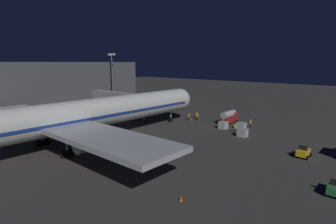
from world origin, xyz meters
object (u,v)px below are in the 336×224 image
baggage_container_near_belt (223,125)px  ground_crew_by_belt_loader (250,123)px  ground_crew_by_tug (197,116)px  apron_floodlight_mast (112,77)px  jet_bridge (125,98)px  ground_crew_walking_aft (197,115)px  fuel_tanker (229,117)px  baggage_container_far_row (242,133)px  traffic_cone_nose_port (191,119)px  ground_crew_under_port_wing (189,117)px  baggage_container_mid_row (241,126)px  traffic_cone_nose_starboard (178,116)px  pushback_tug (303,152)px  airliner_at_gate (63,119)px  baggage_tug_lead (336,188)px  ground_crew_marshaller_fwd (235,128)px  traffic_cone_wingtip_svc_side (181,199)px

baggage_container_near_belt → ground_crew_by_belt_loader: 6.44m
ground_crew_by_tug → apron_floodlight_mast: bearing=7.8°
jet_bridge → ground_crew_walking_aft: (-14.92, -11.73, -4.38)m
fuel_tanker → baggage_container_far_row: bearing=131.6°
ground_crew_walking_aft → traffic_cone_nose_port: bearing=78.4°
ground_crew_by_belt_loader → traffic_cone_nose_port: 15.34m
ground_crew_by_belt_loader → ground_crew_under_port_wing: size_ratio=1.05×
jet_bridge → traffic_cone_nose_port: jet_bridge is taller
baggage_container_mid_row → ground_crew_by_belt_loader: ground_crew_by_belt_loader is taller
apron_floodlight_mast → traffic_cone_nose_starboard: size_ratio=31.38×
traffic_cone_nose_port → pushback_tug: bearing=159.5°
ground_crew_under_port_wing → pushback_tug: bearing=161.2°
ground_crew_by_belt_loader → airliner_at_gate: bearing=63.8°
ground_crew_by_tug → baggage_container_far_row: bearing=156.7°
baggage_tug_lead → ground_crew_by_belt_loader: size_ratio=1.49×
baggage_tug_lead → ground_crew_by_belt_loader: baggage_tug_lead is taller
apron_floodlight_mast → ground_crew_walking_aft: apron_floodlight_mast is taller
baggage_container_near_belt → ground_crew_walking_aft: bearing=-24.8°
baggage_container_far_row → airliner_at_gate: bearing=54.3°
ground_crew_by_belt_loader → ground_crew_marshaller_fwd: (0.60, 6.32, -0.00)m
fuel_tanker → ground_crew_under_port_wing: 10.13m
baggage_tug_lead → ground_crew_by_tug: baggage_tug_lead is taller
ground_crew_by_belt_loader → ground_crew_walking_aft: 14.81m
ground_crew_under_port_wing → traffic_cone_nose_port: size_ratio=3.22×
apron_floodlight_mast → ground_crew_by_belt_loader: apron_floodlight_mast is taller
ground_crew_by_belt_loader → traffic_cone_wingtip_svc_side: size_ratio=3.39×
ground_crew_marshaller_fwd → baggage_container_mid_row: bearing=-85.3°
fuel_tanker → baggage_container_mid_row: fuel_tanker is taller
traffic_cone_nose_starboard → ground_crew_under_port_wing: bearing=167.2°
jet_bridge → ground_crew_by_belt_loader: size_ratio=12.38×
traffic_cone_nose_starboard → airliner_at_gate: bearing=93.8°
ground_crew_walking_aft → traffic_cone_wingtip_svc_side: (-23.43, 36.16, -0.71)m
airliner_at_gate → baggage_container_near_belt: 33.43m
fuel_tanker → traffic_cone_nose_starboard: 14.13m
baggage_tug_lead → ground_crew_by_belt_loader: 31.60m
fuel_tanker → baggage_container_near_belt: (-1.64, 5.58, -0.86)m
pushback_tug → baggage_container_mid_row: pushback_tug is taller
traffic_cone_nose_starboard → traffic_cone_nose_port: bearing=180.0°
traffic_cone_wingtip_svc_side → ground_crew_by_belt_loader: bearing=-76.6°
jet_bridge → baggage_tug_lead: 52.16m
fuel_tanker → traffic_cone_nose_port: size_ratio=10.22×
airliner_at_gate → ground_crew_walking_aft: (-2.59, -35.30, -4.29)m
baggage_container_far_row → ground_crew_by_belt_loader: (2.06, -8.17, 0.22)m
baggage_container_near_belt → ground_crew_by_belt_loader: (-4.12, -4.94, 0.24)m
airliner_at_gate → baggage_container_far_row: airliner_at_gate is taller
traffic_cone_nose_port → traffic_cone_nose_starboard: size_ratio=1.00×
baggage_container_near_belt → traffic_cone_nose_port: (11.08, -3.04, -0.52)m
ground_crew_marshaller_fwd → ground_crew_by_tug: ground_crew_marshaller_fwd is taller
airliner_at_gate → traffic_cone_nose_port: size_ratio=123.96×
ground_crew_by_tug → traffic_cone_nose_port: 1.82m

